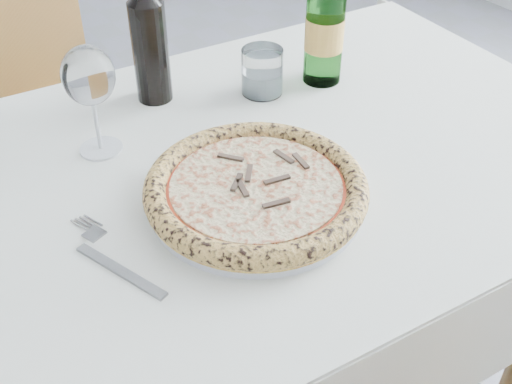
% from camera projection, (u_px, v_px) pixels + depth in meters
% --- Properties ---
extents(dining_table, '(1.38, 0.87, 0.76)m').
position_uv_depth(dining_table, '(222.00, 217.00, 1.05)').
color(dining_table, brown).
rests_on(dining_table, floor).
extents(chair_far, '(0.43, 0.43, 0.93)m').
position_uv_depth(chair_far, '(40.00, 96.00, 1.62)').
color(chair_far, brown).
rests_on(chair_far, floor).
extents(plate, '(0.31, 0.31, 0.02)m').
position_uv_depth(plate, '(256.00, 198.00, 0.92)').
color(plate, white).
rests_on(plate, dining_table).
extents(pizza, '(0.32, 0.32, 0.03)m').
position_uv_depth(pizza, '(256.00, 188.00, 0.91)').
color(pizza, '#E5BA4E').
rests_on(pizza, plate).
extents(fork, '(0.06, 0.21, 0.00)m').
position_uv_depth(fork, '(112.00, 259.00, 0.83)').
color(fork, gray).
rests_on(fork, dining_table).
extents(wine_glass, '(0.08, 0.08, 0.18)m').
position_uv_depth(wine_glass, '(88.00, 78.00, 0.95)').
color(wine_glass, silver).
rests_on(wine_glass, dining_table).
extents(tumbler, '(0.07, 0.07, 0.08)m').
position_uv_depth(tumbler, '(262.00, 74.00, 1.16)').
color(tumbler, silver).
rests_on(tumbler, dining_table).
extents(beer_bottle, '(0.07, 0.07, 0.27)m').
position_uv_depth(beer_bottle, '(325.00, 25.00, 1.15)').
color(beer_bottle, '#518E50').
rests_on(beer_bottle, dining_table).
extents(wine_bottle, '(0.06, 0.06, 0.26)m').
position_uv_depth(wine_bottle, '(149.00, 42.00, 1.10)').
color(wine_bottle, black).
rests_on(wine_bottle, dining_table).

